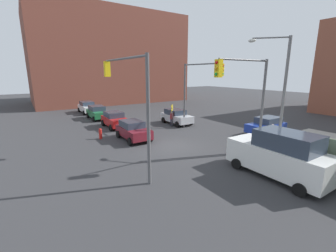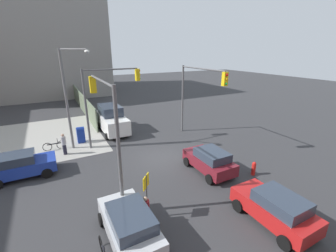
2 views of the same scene
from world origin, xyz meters
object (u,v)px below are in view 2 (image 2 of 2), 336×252
Objects in this scene: fire_hydrant at (254,168)px; sedan_maroon at (210,160)px; sedan_blue at (21,165)px; van_white_delivery at (112,119)px; hatchback_silver at (129,224)px; pedestrian_waiting at (64,144)px; street_lamp_corner at (69,93)px; bicycle_leaning_on_fence at (54,146)px; traffic_signal_se_corner at (197,89)px; hatchback_red at (275,208)px; traffic_signal_ne_corner at (108,92)px; mailbox_blue at (81,134)px; traffic_signal_nw_corner at (106,116)px; pedestrian_crossing at (146,211)px.

sedan_maroon is at bearing 53.31° from fire_hydrant.
van_white_delivery reaches higher than sedan_blue.
pedestrian_waiting is at bearing 9.42° from hatchback_silver.
van_white_delivery is at bearing -11.98° from hatchback_silver.
street_lamp_corner is 2.04× the size of sedan_blue.
bicycle_leaning_on_fence is at bearing 45.66° from sedan_maroon.
street_lamp_corner is 4.57× the size of bicycle_leaning_on_fence.
sedan_maroon is at bearing -134.34° from bicycle_leaning_on_fence.
pedestrian_waiting is at bearing -50.15° from sedan_blue.
traffic_signal_se_corner is 1.20× the size of van_white_delivery.
sedan_blue is 1.01× the size of hatchback_red.
mailbox_blue is at bearing 53.55° from traffic_signal_ne_corner.
traffic_signal_nw_corner is at bearing 165.10° from van_white_delivery.
traffic_signal_se_corner is at bearing -15.09° from hatchback_red.
traffic_signal_ne_corner is at bearing -14.43° from traffic_signal_nw_corner.
sedan_blue is 4.24m from bicycle_leaning_on_fence.
hatchback_red is at bearing 143.91° from fire_hydrant.
sedan_blue is (4.41, 4.74, -3.78)m from traffic_signal_nw_corner.
traffic_signal_se_corner reaches higher than pedestrian_waiting.
traffic_signal_nw_corner is 1.67× the size of hatchback_red.
sedan_maroon is at bearing -161.35° from van_white_delivery.
street_lamp_corner is 14.54m from fire_hydrant.
mailbox_blue is 0.38× the size of sedan_maroon.
hatchback_red is (-10.45, -10.86, -0.00)m from sedan_blue.
pedestrian_crossing is at bearing -168.02° from traffic_signal_nw_corner.
sedan_blue is at bearing 46.09° from hatchback_red.
van_white_delivery is at bearing 118.63° from pedestrian_waiting.
traffic_signal_ne_corner is at bearing -10.80° from hatchback_silver.
traffic_signal_se_corner reaches higher than pedestrian_crossing.
sedan_blue is at bearing 13.51° from pedestrian_crossing.
sedan_maroon is (-5.42, 2.61, -3.83)m from traffic_signal_se_corner.
fire_hydrant is 14.02m from van_white_delivery.
traffic_signal_se_corner reaches higher than hatchback_silver.
mailbox_blue is (4.06, 9.50, -3.90)m from traffic_signal_se_corner.
traffic_signal_nw_corner is 5.10m from pedestrian_crossing.
hatchback_red is 2.52× the size of pedestrian_crossing.
fire_hydrant is 15.56m from bicycle_leaning_on_fence.
sedan_maroon is at bearing -137.85° from street_lamp_corner.
traffic_signal_se_corner is at bearing 71.79° from pedestrian_waiting.
traffic_signal_se_corner is at bearing -113.12° from mailbox_blue.
traffic_signal_nw_corner is at bearing 8.99° from pedestrian_waiting.
traffic_signal_se_corner is 12.13m from pedestrian_crossing.
bicycle_leaning_on_fence is (10.60, 11.40, -0.14)m from fire_hydrant.
traffic_signal_se_corner is 11.71m from hatchback_red.
traffic_signal_se_corner reaches higher than van_white_delivery.
sedan_maroon is at bearing 154.26° from traffic_signal_se_corner.
hatchback_silver is 12.16m from bicycle_leaning_on_fence.
bicycle_leaning_on_fence is (3.46, 11.70, -4.32)m from traffic_signal_se_corner.
traffic_signal_nw_corner is at bearing 117.31° from traffic_signal_se_corner.
traffic_signal_nw_corner is at bearing -9.70° from pedestrian_crossing.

